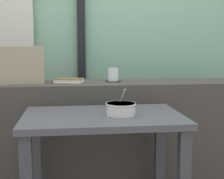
{
  "coord_description": "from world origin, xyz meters",
  "views": [
    {
      "loc": [
        -0.19,
        -1.87,
        1.12
      ],
      "look_at": [
        0.09,
        0.38,
        0.81
      ],
      "focal_mm": 53.92,
      "sensor_mm": 36.0,
      "label": 1
    }
  ],
  "objects_px": {
    "juice_glass": "(113,75)",
    "coaster_square": "(113,81)",
    "breakfast_table": "(103,139)",
    "soup_bowl": "(121,109)",
    "closed_book": "(69,81)",
    "throw_pillow": "(21,65)"
  },
  "relations": [
    {
      "from": "juice_glass",
      "to": "closed_book",
      "type": "relative_size",
      "value": 0.41
    },
    {
      "from": "juice_glass",
      "to": "coaster_square",
      "type": "bearing_deg",
      "value": -90.0
    },
    {
      "from": "breakfast_table",
      "to": "coaster_square",
      "type": "relative_size",
      "value": 9.05
    },
    {
      "from": "coaster_square",
      "to": "soup_bowl",
      "type": "relative_size",
      "value": 0.58
    },
    {
      "from": "juice_glass",
      "to": "soup_bowl",
      "type": "relative_size",
      "value": 0.56
    },
    {
      "from": "breakfast_table",
      "to": "juice_glass",
      "type": "bearing_deg",
      "value": 77.13
    },
    {
      "from": "breakfast_table",
      "to": "throw_pillow",
      "type": "distance_m",
      "value": 0.86
    },
    {
      "from": "juice_glass",
      "to": "throw_pillow",
      "type": "bearing_deg",
      "value": -176.84
    },
    {
      "from": "throw_pillow",
      "to": "soup_bowl",
      "type": "bearing_deg",
      "value": -42.78
    },
    {
      "from": "breakfast_table",
      "to": "soup_bowl",
      "type": "height_order",
      "value": "soup_bowl"
    },
    {
      "from": "closed_book",
      "to": "breakfast_table",
      "type": "bearing_deg",
      "value": -70.72
    },
    {
      "from": "coaster_square",
      "to": "breakfast_table",
      "type": "bearing_deg",
      "value": -102.87
    },
    {
      "from": "soup_bowl",
      "to": "juice_glass",
      "type": "bearing_deg",
      "value": 86.81
    },
    {
      "from": "juice_glass",
      "to": "breakfast_table",
      "type": "bearing_deg",
      "value": -102.87
    },
    {
      "from": "closed_book",
      "to": "soup_bowl",
      "type": "height_order",
      "value": "same"
    },
    {
      "from": "coaster_square",
      "to": "juice_glass",
      "type": "bearing_deg",
      "value": 90.0
    },
    {
      "from": "breakfast_table",
      "to": "soup_bowl",
      "type": "bearing_deg",
      "value": -14.13
    },
    {
      "from": "closed_book",
      "to": "throw_pillow",
      "type": "height_order",
      "value": "throw_pillow"
    },
    {
      "from": "coaster_square",
      "to": "throw_pillow",
      "type": "distance_m",
      "value": 0.67
    },
    {
      "from": "breakfast_table",
      "to": "closed_book",
      "type": "height_order",
      "value": "closed_book"
    },
    {
      "from": "juice_glass",
      "to": "throw_pillow",
      "type": "height_order",
      "value": "throw_pillow"
    },
    {
      "from": "juice_glass",
      "to": "soup_bowl",
      "type": "distance_m",
      "value": 0.63
    }
  ]
}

